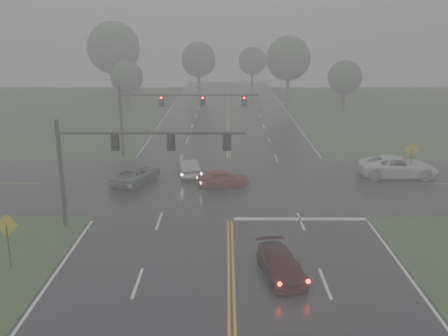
{
  "coord_description": "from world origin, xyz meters",
  "views": [
    {
      "loc": [
        -0.26,
        -15.51,
        11.75
      ],
      "look_at": [
        -0.38,
        16.0,
        2.97
      ],
      "focal_mm": 40.0,
      "sensor_mm": 36.0,
      "label": 1
    }
  ],
  "objects_px": {
    "sedan_maroon": "(280,276)",
    "sedan_red": "(223,187)",
    "car_grey": "(136,184)",
    "signal_gantry_near": "(117,153)",
    "sedan_silver": "(188,176)",
    "pickup_white": "(397,177)",
    "signal_gantry_far": "(164,107)"
  },
  "relations": [
    {
      "from": "pickup_white",
      "to": "signal_gantry_near",
      "type": "bearing_deg",
      "value": 117.83
    },
    {
      "from": "car_grey",
      "to": "signal_gantry_near",
      "type": "bearing_deg",
      "value": 111.29
    },
    {
      "from": "sedan_red",
      "to": "car_grey",
      "type": "distance_m",
      "value": 6.91
    },
    {
      "from": "sedan_maroon",
      "to": "car_grey",
      "type": "height_order",
      "value": "car_grey"
    },
    {
      "from": "sedan_maroon",
      "to": "sedan_silver",
      "type": "height_order",
      "value": "sedan_silver"
    },
    {
      "from": "sedan_maroon",
      "to": "sedan_red",
      "type": "distance_m",
      "value": 14.74
    },
    {
      "from": "car_grey",
      "to": "pickup_white",
      "type": "height_order",
      "value": "pickup_white"
    },
    {
      "from": "signal_gantry_near",
      "to": "signal_gantry_far",
      "type": "xyz_separation_m",
      "value": [
        0.7,
        17.87,
        0.04
      ]
    },
    {
      "from": "sedan_red",
      "to": "signal_gantry_near",
      "type": "distance_m",
      "value": 11.11
    },
    {
      "from": "pickup_white",
      "to": "signal_gantry_near",
      "type": "height_order",
      "value": "signal_gantry_near"
    },
    {
      "from": "car_grey",
      "to": "pickup_white",
      "type": "xyz_separation_m",
      "value": [
        21.18,
        1.87,
        0.0
      ]
    },
    {
      "from": "sedan_silver",
      "to": "car_grey",
      "type": "height_order",
      "value": "car_grey"
    },
    {
      "from": "sedan_red",
      "to": "signal_gantry_far",
      "type": "height_order",
      "value": "signal_gantry_far"
    },
    {
      "from": "sedan_red",
      "to": "sedan_silver",
      "type": "relative_size",
      "value": 0.92
    },
    {
      "from": "signal_gantry_near",
      "to": "signal_gantry_far",
      "type": "distance_m",
      "value": 17.88
    },
    {
      "from": "car_grey",
      "to": "signal_gantry_far",
      "type": "height_order",
      "value": "signal_gantry_far"
    },
    {
      "from": "car_grey",
      "to": "signal_gantry_near",
      "type": "xyz_separation_m",
      "value": [
        0.55,
        -8.73,
        4.64
      ]
    },
    {
      "from": "sedan_silver",
      "to": "signal_gantry_near",
      "type": "relative_size",
      "value": 0.38
    },
    {
      "from": "sedan_red",
      "to": "sedan_silver",
      "type": "xyz_separation_m",
      "value": [
        -2.93,
        3.02,
        0.0
      ]
    },
    {
      "from": "sedan_silver",
      "to": "sedan_maroon",
      "type": "bearing_deg",
      "value": 96.37
    },
    {
      "from": "signal_gantry_near",
      "to": "sedan_red",
      "type": "bearing_deg",
      "value": 51.32
    },
    {
      "from": "sedan_maroon",
      "to": "sedan_red",
      "type": "relative_size",
      "value": 1.08
    },
    {
      "from": "sedan_red",
      "to": "pickup_white",
      "type": "height_order",
      "value": "pickup_white"
    },
    {
      "from": "sedan_maroon",
      "to": "sedan_red",
      "type": "height_order",
      "value": "sedan_red"
    },
    {
      "from": "pickup_white",
      "to": "sedan_red",
      "type": "bearing_deg",
      "value": 101.4
    },
    {
      "from": "sedan_silver",
      "to": "car_grey",
      "type": "relative_size",
      "value": 0.84
    },
    {
      "from": "car_grey",
      "to": "pickup_white",
      "type": "bearing_deg",
      "value": -157.26
    },
    {
      "from": "signal_gantry_far",
      "to": "sedan_maroon",
      "type": "bearing_deg",
      "value": -70.77
    },
    {
      "from": "sedan_silver",
      "to": "pickup_white",
      "type": "distance_m",
      "value": 17.26
    },
    {
      "from": "sedan_silver",
      "to": "pickup_white",
      "type": "bearing_deg",
      "value": 166.87
    },
    {
      "from": "car_grey",
      "to": "signal_gantry_far",
      "type": "relative_size",
      "value": 0.39
    },
    {
      "from": "sedan_red",
      "to": "sedan_silver",
      "type": "height_order",
      "value": "sedan_silver"
    }
  ]
}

